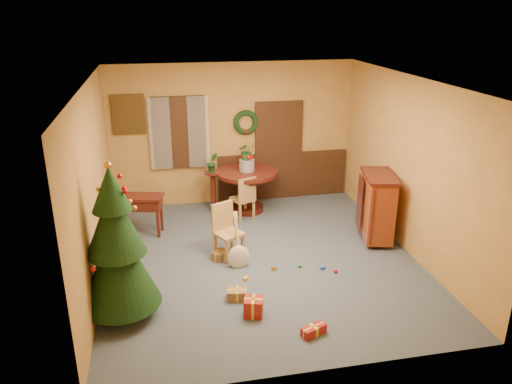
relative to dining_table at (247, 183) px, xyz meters
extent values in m
plane|color=#384051|center=(-0.16, -2.11, -0.60)|extent=(5.50, 5.50, 0.00)
plane|color=silver|center=(-0.16, -2.11, 2.30)|extent=(5.50, 5.50, 0.00)
plane|color=olive|center=(-0.16, 0.64, 0.85)|extent=(5.00, 0.00, 5.00)
plane|color=olive|center=(-0.16, -4.86, 0.85)|extent=(5.00, 0.00, 5.00)
plane|color=olive|center=(-2.66, -2.11, 0.85)|extent=(0.00, 5.50, 5.50)
plane|color=olive|center=(2.34, -2.11, 0.85)|extent=(0.00, 5.50, 5.50)
cube|color=black|center=(0.89, 0.60, -0.10)|extent=(2.80, 0.06, 1.00)
cube|color=black|center=(0.79, 0.59, 0.45)|extent=(1.00, 0.08, 2.10)
cube|color=white|center=(0.79, 0.62, 0.40)|extent=(0.80, 0.03, 1.90)
cube|color=black|center=(-1.26, 0.59, 0.95)|extent=(1.05, 0.08, 1.45)
cube|color=white|center=(-1.26, 0.62, 0.95)|extent=(0.88, 0.03, 1.25)
cube|color=white|center=(-1.64, 0.54, 0.95)|extent=(0.42, 0.02, 1.45)
cube|color=white|center=(-0.88, 0.54, 0.95)|extent=(0.42, 0.02, 1.45)
torus|color=black|center=(0.09, 0.56, 1.10)|extent=(0.51, 0.11, 0.51)
cube|color=#4C3819|center=(-2.21, 0.60, 1.35)|extent=(0.62, 0.05, 0.78)
cube|color=gray|center=(-2.21, 0.63, 1.35)|extent=(0.48, 0.02, 0.62)
cylinder|color=black|center=(0.00, 0.00, 0.22)|extent=(1.25, 1.25, 0.07)
cylinder|color=black|center=(0.00, 0.00, 0.16)|extent=(1.11, 1.11, 0.04)
cylinder|color=black|center=(0.00, 0.00, -0.18)|extent=(0.20, 0.20, 0.69)
cylinder|color=black|center=(0.00, 0.00, -0.54)|extent=(0.67, 0.67, 0.11)
cylinder|color=slate|center=(0.00, 0.00, 0.37)|extent=(0.31, 0.31, 0.23)
imported|color=#1E4C23|center=(0.00, 0.00, 0.66)|extent=(0.33, 0.28, 0.36)
cube|color=olive|center=(-0.66, -1.93, -0.17)|extent=(0.54, 0.54, 0.05)
cube|color=olive|center=(-0.74, -1.77, 0.09)|extent=(0.38, 0.22, 0.48)
cube|color=olive|center=(-0.59, -1.71, -0.39)|extent=(0.06, 0.06, 0.41)
cube|color=olive|center=(-0.88, -1.86, -0.39)|extent=(0.06, 0.06, 0.41)
cube|color=olive|center=(-0.44, -2.00, -0.39)|extent=(0.06, 0.06, 0.41)
cube|color=olive|center=(-0.73, -2.15, -0.39)|extent=(0.06, 0.06, 0.41)
cube|color=olive|center=(-0.16, -0.38, -0.19)|extent=(0.50, 0.50, 0.05)
cube|color=olive|center=(-0.10, -0.54, 0.06)|extent=(0.37, 0.18, 0.46)
cube|color=olive|center=(-0.25, -0.58, -0.40)|extent=(0.05, 0.05, 0.39)
cube|color=olive|center=(0.04, -0.47, -0.40)|extent=(0.05, 0.05, 0.39)
cube|color=olive|center=(-0.36, -0.30, -0.40)|extent=(0.05, 0.05, 0.39)
cube|color=olive|center=(-0.07, -0.18, -0.40)|extent=(0.05, 0.05, 0.39)
cylinder|color=black|center=(-0.68, 0.03, -0.18)|extent=(0.10, 0.10, 0.84)
cylinder|color=black|center=(-0.68, 0.03, 0.25)|extent=(0.33, 0.33, 0.03)
imported|color=#19471E|center=(-0.68, 0.03, 0.46)|extent=(0.24, 0.20, 0.40)
cylinder|color=#382111|center=(-2.31, -3.27, -0.48)|extent=(0.13, 0.13, 0.23)
cone|color=black|center=(-2.31, -3.27, 0.22)|extent=(1.05, 1.05, 1.25)
cone|color=black|center=(-2.31, -3.27, 0.79)|extent=(0.77, 0.77, 0.91)
cone|color=black|center=(-2.31, -3.27, 1.22)|extent=(0.50, 0.50, 0.58)
sphere|color=#C5842E|center=(-2.31, -3.27, 1.53)|extent=(0.10, 0.10, 0.10)
cube|color=black|center=(-2.10, -0.69, 0.12)|extent=(0.91, 0.59, 0.05)
cube|color=black|center=(-2.10, -0.69, -0.01)|extent=(0.85, 0.54, 0.18)
cube|color=black|center=(-2.46, -0.69, -0.26)|extent=(0.12, 0.30, 0.69)
cube|color=black|center=(-1.75, -0.69, -0.26)|extent=(0.12, 0.30, 0.69)
cube|color=#531B09|center=(1.99, -1.78, 0.03)|extent=(0.64, 0.98, 1.12)
cube|color=black|center=(1.99, -1.78, 0.61)|extent=(0.70, 1.04, 0.05)
cylinder|color=black|center=(1.99, -2.16, -0.56)|extent=(0.06, 0.06, 0.08)
cylinder|color=black|center=(1.99, -1.40, -0.56)|extent=(0.06, 0.06, 0.08)
cube|color=brown|center=(-0.74, -3.20, -0.52)|extent=(0.31, 0.25, 0.15)
cube|color=gold|center=(-0.74, -3.20, -0.52)|extent=(0.29, 0.08, 0.15)
cube|color=gold|center=(-0.74, -3.20, -0.52)|extent=(0.07, 0.21, 0.15)
cube|color=maroon|center=(-0.58, -3.62, -0.48)|extent=(0.30, 0.30, 0.25)
cube|color=gold|center=(-0.58, -3.62, -0.48)|extent=(0.25, 0.10, 0.25)
cube|color=gold|center=(-0.58, -3.62, -0.48)|extent=(0.10, 0.25, 0.25)
cube|color=brown|center=(-0.81, -1.96, -0.53)|extent=(0.32, 0.31, 0.14)
cube|color=gold|center=(-0.81, -1.96, -0.53)|extent=(0.21, 0.20, 0.14)
cube|color=gold|center=(-0.81, -1.96, -0.53)|extent=(0.16, 0.16, 0.14)
cube|color=maroon|center=(0.08, -4.20, -0.54)|extent=(0.36, 0.26, 0.12)
cube|color=gold|center=(0.08, -4.20, -0.54)|extent=(0.32, 0.15, 0.12)
cube|color=gold|center=(0.08, -4.20, -0.54)|extent=(0.10, 0.15, 0.12)
cube|color=#2648A7|center=(0.73, -2.63, -0.57)|extent=(0.09, 0.08, 0.05)
sphere|color=green|center=(0.39, -2.50, -0.57)|extent=(0.06, 0.06, 0.06)
cube|color=gold|center=(-0.53, -2.71, -0.57)|extent=(0.09, 0.09, 0.05)
sphere|color=#B60D0C|center=(0.90, -2.78, -0.57)|extent=(0.06, 0.06, 0.06)
cube|color=#C5842E|center=(-0.03, -2.50, -0.57)|extent=(0.08, 0.05, 0.05)
camera|label=1|loc=(-1.69, -9.27, 3.34)|focal=35.00mm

